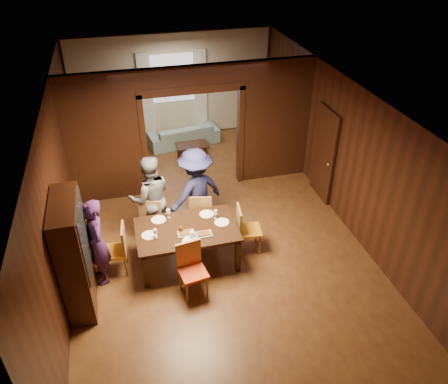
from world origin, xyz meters
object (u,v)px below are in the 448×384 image
object	(u,v)px
coffee_table	(192,151)
chair_left	(114,250)
sofa	(183,134)
person_purple	(96,243)
chair_right	(249,229)
chair_far_l	(153,216)
chair_far_r	(201,212)
chair_near	(193,271)
person_navy	(196,192)
dining_table	(187,245)
person_grey	(150,198)
hutch	(74,255)

from	to	relation	value
coffee_table	chair_left	bearing A→B (deg)	-119.16
sofa	person_purple	bearing A→B (deg)	55.88
coffee_table	chair_right	world-z (taller)	chair_right
sofa	chair_far_l	world-z (taller)	chair_far_l
person_purple	chair_left	world-z (taller)	person_purple
coffee_table	chair_far_r	xyz separation A→B (m)	(-0.40, -3.11, 0.28)
person_purple	chair_near	size ratio (longest dim) A/B	1.70
sofa	chair_far_r	bearing A→B (deg)	76.68
person_navy	chair_far_r	bearing A→B (deg)	107.51
sofa	chair_left	size ratio (longest dim) A/B	2.00
sofa	dining_table	bearing A→B (deg)	72.32
person_grey	chair_far_l	world-z (taller)	person_grey
person_purple	chair_right	size ratio (longest dim) A/B	1.70
person_navy	chair_far_l	world-z (taller)	person_navy
coffee_table	chair_near	distance (m)	4.84
dining_table	chair_near	xyz separation A→B (m)	(-0.05, -0.82, 0.10)
sofa	chair_near	world-z (taller)	chair_near
dining_table	chair_far_l	bearing A→B (deg)	118.92
chair_far_r	chair_left	bearing A→B (deg)	38.07
chair_left	hutch	size ratio (longest dim) A/B	0.48
chair_left	person_navy	bearing A→B (deg)	121.98
coffee_table	chair_near	bearing A→B (deg)	-100.67
sofa	dining_table	world-z (taller)	dining_table
chair_right	hutch	xyz separation A→B (m)	(-3.09, -0.58, 0.52)
chair_far_r	chair_far_l	bearing A→B (deg)	8.52
chair_near	chair_far_l	bearing A→B (deg)	95.84
coffee_table	chair_far_l	world-z (taller)	chair_far_l
person_purple	person_navy	xyz separation A→B (m)	(1.93, 0.99, 0.09)
sofa	chair_left	xyz separation A→B (m)	(-2.08, -4.75, 0.20)
person_purple	coffee_table	distance (m)	4.72
chair_near	hutch	world-z (taller)	hutch
chair_near	chair_left	bearing A→B (deg)	136.07
sofa	chair_near	xyz separation A→B (m)	(-0.82, -5.64, 0.20)
dining_table	coffee_table	bearing A→B (deg)	77.89
person_navy	chair_left	xyz separation A→B (m)	(-1.67, -0.84, -0.43)
person_grey	hutch	size ratio (longest dim) A/B	0.89
person_grey	chair_far_l	bearing A→B (deg)	110.82
person_purple	person_grey	size ratio (longest dim) A/B	0.93
dining_table	chair_right	world-z (taller)	chair_right
hutch	coffee_table	bearing A→B (deg)	58.59
chair_far_l	chair_far_r	world-z (taller)	same
coffee_table	chair_near	size ratio (longest dim) A/B	0.82
hutch	chair_right	bearing A→B (deg)	10.59
chair_far_l	person_purple	bearing A→B (deg)	61.59
sofa	chair_far_l	bearing A→B (deg)	63.21
chair_left	chair_far_l	distance (m)	1.18
coffee_table	hutch	bearing A→B (deg)	-121.41
person_navy	coffee_table	bearing A→B (deg)	-123.69
chair_left	dining_table	bearing A→B (deg)	92.57
chair_far_l	chair_near	distance (m)	1.80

